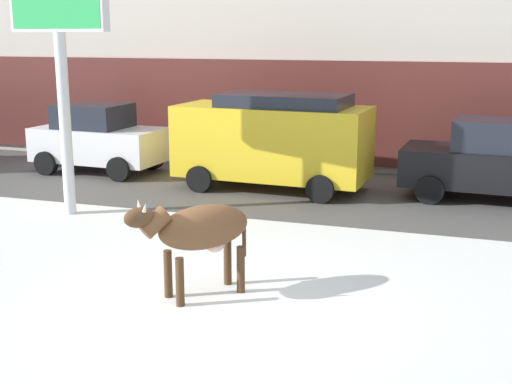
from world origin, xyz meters
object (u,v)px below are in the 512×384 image
at_px(car_black_sedan, 498,161).
at_px(pedestrian_by_cars, 422,142).
at_px(billboard, 57,2).
at_px(pedestrian_far_left, 50,124).
at_px(cow_brown, 200,230).
at_px(car_white_hatchback, 98,139).
at_px(car_yellow_van, 273,139).

distance_m(car_black_sedan, pedestrian_by_cars, 3.19).
height_order(billboard, pedestrian_far_left, billboard).
distance_m(cow_brown, car_black_sedan, 8.52).
height_order(car_white_hatchback, pedestrian_by_cars, car_white_hatchback).
bearing_deg(car_black_sedan, car_yellow_van, -174.87).
bearing_deg(car_black_sedan, pedestrian_far_left, 169.31).
distance_m(car_white_hatchback, pedestrian_far_left, 4.14).
bearing_deg(car_white_hatchback, pedestrian_by_cars, 16.80).
xyz_separation_m(cow_brown, billboard, (-4.42, 3.40, 3.32)).
bearing_deg(car_yellow_van, pedestrian_far_left, 160.22).
distance_m(cow_brown, pedestrian_by_cars, 10.26).
relative_size(billboard, car_black_sedan, 1.30).
distance_m(billboard, car_yellow_van, 5.81).
relative_size(cow_brown, pedestrian_far_left, 0.99).
height_order(cow_brown, car_yellow_van, car_yellow_van).
bearing_deg(car_white_hatchback, pedestrian_far_left, 142.37).
relative_size(billboard, car_yellow_van, 1.19).
distance_m(billboard, car_white_hatchback, 5.58).
bearing_deg(car_black_sedan, car_white_hatchback, 179.82).
bearing_deg(pedestrian_by_cars, car_yellow_van, -137.03).
distance_m(car_white_hatchback, pedestrian_by_cars, 8.75).
distance_m(car_yellow_van, pedestrian_far_left, 8.94).
bearing_deg(cow_brown, car_black_sedan, 61.07).
bearing_deg(car_white_hatchback, cow_brown, -50.55).
distance_m(car_white_hatchback, car_yellow_van, 5.16).
xyz_separation_m(billboard, pedestrian_far_left, (-5.02, 6.61, -3.43)).
distance_m(cow_brown, car_white_hatchback, 9.70).
bearing_deg(billboard, car_white_hatchback, 113.12).
relative_size(car_white_hatchback, car_yellow_van, 0.76).
relative_size(car_white_hatchback, pedestrian_by_cars, 2.07).
height_order(car_yellow_van, pedestrian_far_left, car_yellow_van).
height_order(billboard, car_black_sedan, billboard).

